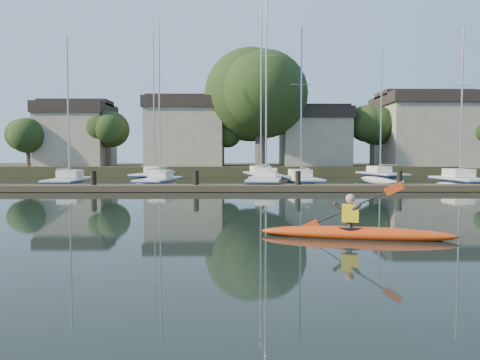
{
  "coord_description": "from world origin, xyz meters",
  "views": [
    {
      "loc": [
        -0.75,
        -13.43,
        2.1
      ],
      "look_at": [
        -0.54,
        3.66,
        1.2
      ],
      "focal_mm": 35.0,
      "sensor_mm": 36.0,
      "label": 1
    }
  ],
  "objects_px": {
    "sailboat_5": "(154,182)",
    "sailboat_6": "(261,182)",
    "sailboat_1": "(159,189)",
    "sailboat_2": "(266,189)",
    "kayak": "(355,231)",
    "sailboat_0": "(69,190)",
    "sailboat_4": "(461,189)",
    "sailboat_3": "(301,188)",
    "sailboat_7": "(381,182)",
    "dock": "(247,188)"
  },
  "relations": [
    {
      "from": "sailboat_0",
      "to": "sailboat_5",
      "type": "relative_size",
      "value": 0.79
    },
    {
      "from": "sailboat_1",
      "to": "sailboat_3",
      "type": "xyz_separation_m",
      "value": [
        9.8,
        0.14,
        -0.01
      ]
    },
    {
      "from": "sailboat_0",
      "to": "sailboat_3",
      "type": "distance_m",
      "value": 15.71
    },
    {
      "from": "sailboat_5",
      "to": "sailboat_3",
      "type": "bearing_deg",
      "value": -26.56
    },
    {
      "from": "sailboat_2",
      "to": "sailboat_4",
      "type": "distance_m",
      "value": 13.19
    },
    {
      "from": "sailboat_7",
      "to": "sailboat_6",
      "type": "bearing_deg",
      "value": 175.42
    },
    {
      "from": "kayak",
      "to": "sailboat_5",
      "type": "distance_m",
      "value": 30.67
    },
    {
      "from": "kayak",
      "to": "sailboat_1",
      "type": "height_order",
      "value": "sailboat_1"
    },
    {
      "from": "sailboat_3",
      "to": "sailboat_6",
      "type": "bearing_deg",
      "value": 103.51
    },
    {
      "from": "dock",
      "to": "sailboat_6",
      "type": "relative_size",
      "value": 2.13
    },
    {
      "from": "sailboat_0",
      "to": "sailboat_1",
      "type": "distance_m",
      "value": 5.95
    },
    {
      "from": "sailboat_3",
      "to": "sailboat_2",
      "type": "bearing_deg",
      "value": -167.13
    },
    {
      "from": "dock",
      "to": "sailboat_3",
      "type": "xyz_separation_m",
      "value": [
        3.88,
        4.78,
        -0.38
      ]
    },
    {
      "from": "sailboat_5",
      "to": "dock",
      "type": "bearing_deg",
      "value": -50.1
    },
    {
      "from": "sailboat_2",
      "to": "dock",
      "type": "bearing_deg",
      "value": -101.31
    },
    {
      "from": "sailboat_0",
      "to": "sailboat_7",
      "type": "distance_m",
      "value": 25.56
    },
    {
      "from": "sailboat_3",
      "to": "sailboat_5",
      "type": "xyz_separation_m",
      "value": [
        -11.68,
        8.5,
        0.01
      ]
    },
    {
      "from": "kayak",
      "to": "sailboat_0",
      "type": "height_order",
      "value": "sailboat_0"
    },
    {
      "from": "kayak",
      "to": "sailboat_6",
      "type": "bearing_deg",
      "value": 103.98
    },
    {
      "from": "sailboat_0",
      "to": "sailboat_7",
      "type": "bearing_deg",
      "value": 17.98
    },
    {
      "from": "kayak",
      "to": "dock",
      "type": "relative_size",
      "value": 0.14
    },
    {
      "from": "sailboat_3",
      "to": "dock",
      "type": "bearing_deg",
      "value": -132.8
    },
    {
      "from": "kayak",
      "to": "dock",
      "type": "height_order",
      "value": "kayak"
    },
    {
      "from": "sailboat_1",
      "to": "sailboat_2",
      "type": "height_order",
      "value": "sailboat_2"
    },
    {
      "from": "sailboat_4",
      "to": "sailboat_6",
      "type": "relative_size",
      "value": 0.75
    },
    {
      "from": "sailboat_0",
      "to": "sailboat_5",
      "type": "bearing_deg",
      "value": 63.93
    },
    {
      "from": "sailboat_4",
      "to": "sailboat_7",
      "type": "height_order",
      "value": "sailboat_7"
    },
    {
      "from": "sailboat_2",
      "to": "sailboat_3",
      "type": "height_order",
      "value": "sailboat_2"
    },
    {
      "from": "sailboat_5",
      "to": "sailboat_7",
      "type": "relative_size",
      "value": 1.11
    },
    {
      "from": "kayak",
      "to": "sailboat_3",
      "type": "distance_m",
      "value": 20.51
    },
    {
      "from": "sailboat_2",
      "to": "sailboat_3",
      "type": "distance_m",
      "value": 2.63
    },
    {
      "from": "sailboat_0",
      "to": "sailboat_4",
      "type": "bearing_deg",
      "value": -3.15
    },
    {
      "from": "sailboat_3",
      "to": "sailboat_4",
      "type": "relative_size",
      "value": 1.02
    },
    {
      "from": "sailboat_1",
      "to": "dock",
      "type": "bearing_deg",
      "value": -30.93
    },
    {
      "from": "sailboat_1",
      "to": "kayak",
      "type": "bearing_deg",
      "value": -60.72
    },
    {
      "from": "kayak",
      "to": "dock",
      "type": "xyz_separation_m",
      "value": [
        -2.33,
        15.67,
        0.01
      ]
    },
    {
      "from": "kayak",
      "to": "sailboat_0",
      "type": "distance_m",
      "value": 24.01
    },
    {
      "from": "sailboat_3",
      "to": "sailboat_6",
      "type": "relative_size",
      "value": 0.76
    },
    {
      "from": "dock",
      "to": "sailboat_3",
      "type": "height_order",
      "value": "sailboat_3"
    },
    {
      "from": "sailboat_6",
      "to": "sailboat_7",
      "type": "relative_size",
      "value": 1.26
    },
    {
      "from": "kayak",
      "to": "sailboat_6",
      "type": "xyz_separation_m",
      "value": [
        -0.78,
        27.98,
        -0.37
      ]
    },
    {
      "from": "sailboat_2",
      "to": "sailboat_7",
      "type": "height_order",
      "value": "sailboat_2"
    },
    {
      "from": "sailboat_1",
      "to": "sailboat_7",
      "type": "bearing_deg",
      "value": 32.2
    },
    {
      "from": "sailboat_0",
      "to": "sailboat_1",
      "type": "height_order",
      "value": "sailboat_1"
    },
    {
      "from": "sailboat_5",
      "to": "sailboat_6",
      "type": "distance_m",
      "value": 9.39
    },
    {
      "from": "sailboat_4",
      "to": "sailboat_1",
      "type": "bearing_deg",
      "value": 176.45
    },
    {
      "from": "kayak",
      "to": "sailboat_3",
      "type": "relative_size",
      "value": 0.4
    },
    {
      "from": "sailboat_0",
      "to": "sailboat_4",
      "type": "distance_m",
      "value": 26.34
    },
    {
      "from": "sailboat_6",
      "to": "sailboat_7",
      "type": "distance_m",
      "value": 10.5
    },
    {
      "from": "dock",
      "to": "sailboat_0",
      "type": "relative_size",
      "value": 3.05
    }
  ]
}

